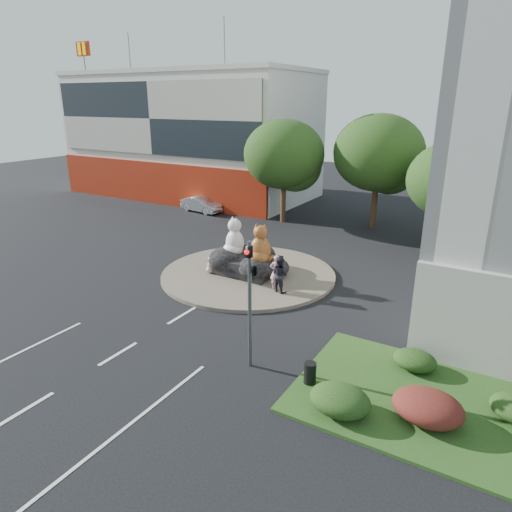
% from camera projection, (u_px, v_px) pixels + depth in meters
% --- Properties ---
extents(ground, '(120.00, 120.00, 0.00)m').
position_uv_depth(ground, '(118.00, 354.00, 18.32)').
color(ground, black).
rests_on(ground, ground).
extents(roundabout_island, '(10.00, 10.00, 0.20)m').
position_uv_depth(roundabout_island, '(248.00, 274.00, 26.42)').
color(roundabout_island, brown).
rests_on(roundabout_island, ground).
extents(rock_plinth, '(3.20, 2.60, 0.90)m').
position_uv_depth(rock_plinth, '(248.00, 265.00, 26.24)').
color(rock_plinth, black).
rests_on(rock_plinth, roundabout_island).
extents(shophouse_block, '(25.20, 12.30, 17.40)m').
position_uv_depth(shophouse_block, '(191.00, 135.00, 47.69)').
color(shophouse_block, beige).
rests_on(shophouse_block, ground).
extents(grass_verge, '(10.00, 6.00, 0.12)m').
position_uv_depth(grass_verge, '(448.00, 410.00, 14.95)').
color(grass_verge, '#1F4517').
rests_on(grass_verge, ground).
extents(tree_left, '(6.46, 6.46, 8.27)m').
position_uv_depth(tree_left, '(285.00, 158.00, 36.45)').
color(tree_left, '#382314').
rests_on(tree_left, ground).
extents(tree_mid, '(6.84, 6.84, 8.76)m').
position_uv_depth(tree_mid, '(379.00, 157.00, 34.59)').
color(tree_mid, '#382314').
rests_on(tree_mid, ground).
extents(tree_right, '(5.70, 5.70, 7.30)m').
position_uv_depth(tree_right, '(454.00, 184.00, 28.75)').
color(tree_right, '#382314').
rests_on(tree_right, ground).
extents(hedge_near_green, '(2.00, 1.60, 0.90)m').
position_uv_depth(hedge_near_green, '(340.00, 400.00, 14.60)').
color(hedge_near_green, '#173310').
rests_on(hedge_near_green, grass_verge).
extents(hedge_red, '(2.20, 1.76, 0.99)m').
position_uv_depth(hedge_red, '(428.00, 407.00, 14.20)').
color(hedge_red, '#531916').
rests_on(hedge_red, grass_verge).
extents(hedge_back_green, '(1.60, 1.28, 0.72)m').
position_uv_depth(hedge_back_green, '(415.00, 360.00, 17.00)').
color(hedge_back_green, '#173310').
rests_on(hedge_back_green, grass_verge).
extents(traffic_light, '(0.44, 1.24, 5.00)m').
position_uv_depth(traffic_light, '(252.00, 279.00, 16.31)').
color(traffic_light, '#595B60').
rests_on(traffic_light, ground).
extents(street_lamp, '(2.34, 0.22, 8.06)m').
position_uv_depth(street_lamp, '(509.00, 244.00, 17.16)').
color(street_lamp, '#595B60').
rests_on(street_lamp, ground).
extents(cat_white, '(1.76, 1.68, 2.29)m').
position_uv_depth(cat_white, '(235.00, 236.00, 26.17)').
color(cat_white, silver).
rests_on(cat_white, rock_plinth).
extents(cat_tabby, '(1.65, 1.53, 2.24)m').
position_uv_depth(cat_tabby, '(260.00, 243.00, 24.99)').
color(cat_tabby, '#B16D25').
rests_on(cat_tabby, rock_plinth).
extents(kitten_calico, '(0.66, 0.59, 1.02)m').
position_uv_depth(kitten_calico, '(211.00, 264.00, 26.27)').
color(kitten_calico, silver).
rests_on(kitten_calico, roundabout_island).
extents(kitten_white, '(0.53, 0.49, 0.71)m').
position_uv_depth(kitten_white, '(277.00, 279.00, 24.41)').
color(kitten_white, silver).
rests_on(kitten_white, roundabout_island).
extents(pedestrian_pink, '(0.81, 0.68, 1.90)m').
position_uv_depth(pedestrian_pink, '(276.00, 272.00, 23.77)').
color(pedestrian_pink, pink).
rests_on(pedestrian_pink, roundabout_island).
extents(pedestrian_dark, '(1.07, 0.93, 1.88)m').
position_uv_depth(pedestrian_dark, '(280.00, 274.00, 23.49)').
color(pedestrian_dark, black).
rests_on(pedestrian_dark, roundabout_island).
extents(parked_car, '(4.32, 2.02, 1.37)m').
position_uv_depth(parked_car, '(201.00, 205.00, 41.18)').
color(parked_car, '#B0B2B8').
rests_on(parked_car, ground).
extents(litter_bin, '(0.47, 0.47, 0.79)m').
position_uv_depth(litter_bin, '(310.00, 373.00, 16.15)').
color(litter_bin, black).
rests_on(litter_bin, grass_verge).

